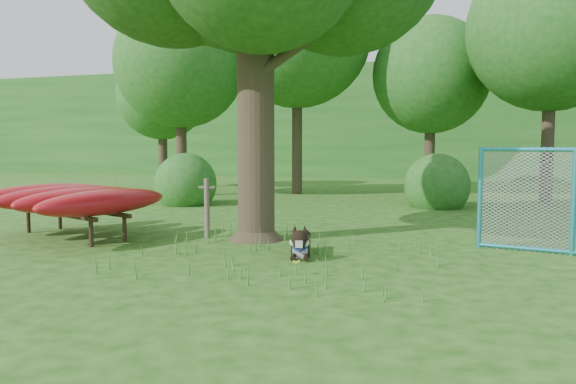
% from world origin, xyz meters
% --- Properties ---
extents(ground, '(80.00, 80.00, 0.00)m').
position_xyz_m(ground, '(0.00, 0.00, 0.00)').
color(ground, '#1D4C0F').
rests_on(ground, ground).
extents(wooden_post, '(0.30, 0.16, 1.11)m').
position_xyz_m(wooden_post, '(-1.77, 2.36, 0.59)').
color(wooden_post, brown).
rests_on(wooden_post, ground).
extents(kayak_rack, '(3.42, 3.71, 0.96)m').
position_xyz_m(kayak_rack, '(-4.17, 1.63, 0.73)').
color(kayak_rack, black).
rests_on(kayak_rack, ground).
extents(husky_dog, '(0.51, 1.20, 0.54)m').
position_xyz_m(husky_dog, '(0.41, 1.21, 0.19)').
color(husky_dog, black).
rests_on(husky_dog, ground).
extents(fence_section, '(2.85, 0.68, 2.82)m').
position_xyz_m(fence_section, '(4.43, 2.61, 0.85)').
color(fence_section, teal).
rests_on(fence_section, ground).
extents(wildflower_clump, '(0.10, 0.09, 0.21)m').
position_xyz_m(wildflower_clump, '(0.72, -0.05, 0.17)').
color(wildflower_clump, '#3F852B').
rests_on(wildflower_clump, ground).
extents(bg_tree_a, '(4.40, 4.40, 6.70)m').
position_xyz_m(bg_tree_a, '(-6.50, 10.00, 4.48)').
color(bg_tree_a, '#34271C').
rests_on(bg_tree_a, ground).
extents(bg_tree_b, '(5.20, 5.20, 8.22)m').
position_xyz_m(bg_tree_b, '(-3.00, 12.00, 5.61)').
color(bg_tree_b, '#34271C').
rests_on(bg_tree_b, ground).
extents(bg_tree_c, '(4.00, 4.00, 6.12)m').
position_xyz_m(bg_tree_c, '(1.50, 13.00, 4.11)').
color(bg_tree_c, '#34271C').
rests_on(bg_tree_c, ground).
extents(bg_tree_d, '(4.80, 4.80, 7.50)m').
position_xyz_m(bg_tree_d, '(5.00, 11.00, 5.08)').
color(bg_tree_d, '#34271C').
rests_on(bg_tree_d, ground).
extents(bg_tree_f, '(3.60, 3.60, 5.55)m').
position_xyz_m(bg_tree_f, '(-9.00, 13.00, 3.73)').
color(bg_tree_f, '#34271C').
rests_on(bg_tree_f, ground).
extents(shrub_left, '(1.80, 1.80, 1.80)m').
position_xyz_m(shrub_left, '(-5.00, 7.50, 0.00)').
color(shrub_left, '#1F5A1D').
rests_on(shrub_left, ground).
extents(shrub_mid, '(1.80, 1.80, 1.80)m').
position_xyz_m(shrub_mid, '(2.00, 9.00, 0.00)').
color(shrub_mid, '#1F5A1D').
rests_on(shrub_mid, ground).
extents(wooded_hillside, '(80.00, 12.00, 6.00)m').
position_xyz_m(wooded_hillside, '(0.00, 28.00, 3.00)').
color(wooded_hillside, '#1F5A1D').
rests_on(wooded_hillside, ground).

